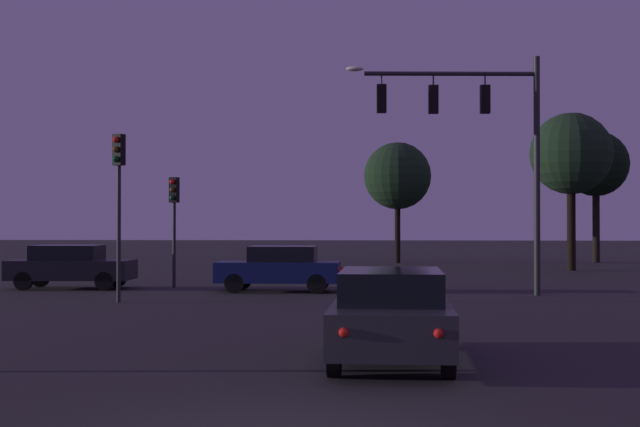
{
  "coord_description": "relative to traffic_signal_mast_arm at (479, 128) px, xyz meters",
  "views": [
    {
      "loc": [
        1.02,
        -9.02,
        2.28
      ],
      "look_at": [
        -0.86,
        21.69,
        2.62
      ],
      "focal_mm": 49.45,
      "sensor_mm": 36.0,
      "label": 1
    }
  ],
  "objects": [
    {
      "name": "traffic_light_corner_left",
      "position": [
        -10.68,
        -3.13,
        -1.89
      ],
      "size": [
        0.37,
        0.39,
        4.86
      ],
      "color": "#232326",
      "rests_on": "ground"
    },
    {
      "name": "car_nearside_lane",
      "position": [
        -3.04,
        -13.57,
        -4.51
      ],
      "size": [
        1.98,
        4.66,
        1.52
      ],
      "color": "#232328",
      "rests_on": "ground"
    },
    {
      "name": "tree_center_horizon",
      "position": [
        6.22,
        15.17,
        0.32
      ],
      "size": [
        3.97,
        3.97,
        7.65
      ],
      "color": "black",
      "rests_on": "ground"
    },
    {
      "name": "car_crossing_left",
      "position": [
        -13.89,
        2.02,
        -4.51
      ],
      "size": [
        4.34,
        1.93,
        1.52
      ],
      "color": "black",
      "rests_on": "ground"
    },
    {
      "name": "tree_behind_sign",
      "position": [
        9.59,
        24.0,
        0.39
      ],
      "size": [
        3.79,
        3.79,
        7.64
      ],
      "color": "black",
      "rests_on": "ground"
    },
    {
      "name": "tree_left_far",
      "position": [
        -1.97,
        22.64,
        -0.31
      ],
      "size": [
        3.87,
        3.87,
        6.94
      ],
      "color": "black",
      "rests_on": "ground"
    },
    {
      "name": "traffic_light_corner_right",
      "position": [
        -10.41,
        2.76,
        -2.51
      ],
      "size": [
        0.36,
        0.38,
        3.92
      ],
      "color": "#232326",
      "rests_on": "ground"
    },
    {
      "name": "ground_plane",
      "position": [
        -4.35,
        5.44,
        -5.3
      ],
      "size": [
        168.0,
        168.0,
        0.0
      ],
      "primitive_type": "plane",
      "color": "#262326",
      "rests_on": "ground"
    },
    {
      "name": "car_crossing_right",
      "position": [
        -6.47,
        1.15,
        -4.51
      ],
      "size": [
        4.18,
        1.79,
        1.52
      ],
      "color": "#0F1947",
      "rests_on": "ground"
    },
    {
      "name": "traffic_signal_mast_arm",
      "position": [
        0.0,
        0.0,
        0.0
      ],
      "size": [
        6.14,
        0.68,
        7.57
      ],
      "color": "#232326",
      "rests_on": "ground"
    }
  ]
}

